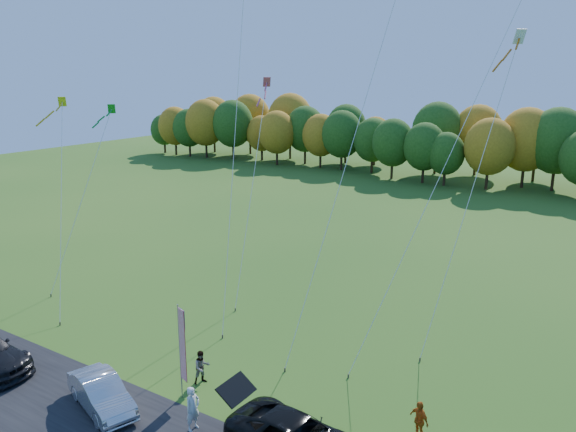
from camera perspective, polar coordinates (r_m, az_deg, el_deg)
The scene contains 14 objects.
ground at distance 25.93m, azimuth -7.52°, elevation -18.06°, with size 160.00×160.00×0.00m, color #275416.
tree_line at distance 74.26m, azimuth 20.82°, elevation 2.72°, with size 116.00×12.00×10.00m, color #1E4711, non-canonical shape.
silver_sedan at distance 26.07m, azimuth -18.42°, elevation -16.73°, with size 1.50×4.30×1.42m, color #B0AFB4.
person_tailgate_a at distance 23.83m, azimuth -9.65°, elevation -18.73°, with size 0.67×0.44×1.84m, color silver.
person_tailgate_b at distance 26.85m, azimuth -8.75°, elevation -14.93°, with size 0.77×0.60×1.58m, color gray.
person_east at distance 23.67m, azimuth 13.16°, elevation -19.53°, with size 0.94×0.39×1.60m, color #BC5411.
feather_flag at distance 24.85m, azimuth -10.73°, elevation -12.59°, with size 0.55×0.25×4.40m.
kite_delta_blue at distance 32.37m, azimuth -4.82°, elevation 17.82°, with size 4.82×9.84×32.27m.
kite_parafoil_orange at distance 28.26m, azimuth 18.48°, elevation 11.10°, with size 8.43×12.68×25.63m.
kite_delta_red at distance 28.25m, azimuth 7.13°, elevation 9.29°, with size 3.33×11.10×23.17m.
kite_diamond_yellow at distance 35.96m, azimuth -22.06°, elevation 0.95°, with size 5.13×5.42×12.68m.
kite_diamond_green at distance 39.22m, azimuth -19.96°, elevation 2.47°, with size 1.06×6.68×12.08m.
kite_diamond_white at distance 29.10m, azimuth 18.03°, elevation 1.95°, with size 2.67×6.56×16.28m.
kite_diamond_pink at distance 34.70m, azimuth -3.71°, elevation 2.62°, with size 2.06×6.27×13.86m.
Camera 1 is at (14.38, -16.52, 13.88)m, focal length 35.00 mm.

